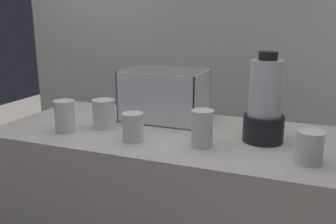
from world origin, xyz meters
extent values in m
cube|color=silver|center=(0.00, 0.77, 1.25)|extent=(2.60, 0.04, 2.50)
cube|color=white|center=(-0.08, 0.16, 0.90)|extent=(0.36, 0.25, 0.01)
cube|color=white|center=(-0.08, 0.04, 1.01)|extent=(0.36, 0.01, 0.23)
cube|color=white|center=(-0.08, 0.28, 1.01)|extent=(0.36, 0.01, 0.23)
cube|color=white|center=(-0.25, 0.16, 1.01)|extent=(0.01, 0.25, 0.23)
cube|color=white|center=(0.10, 0.16, 1.01)|extent=(0.01, 0.25, 0.23)
cone|color=orange|center=(-0.12, 0.17, 0.92)|extent=(0.19, 0.05, 0.03)
cone|color=orange|center=(-0.07, 0.17, 0.92)|extent=(0.10, 0.14, 0.02)
cone|color=orange|center=(-0.09, 0.15, 0.92)|extent=(0.06, 0.18, 0.03)
cone|color=orange|center=(-0.14, 0.16, 0.92)|extent=(0.10, 0.19, 0.03)
cone|color=orange|center=(-0.05, 0.15, 0.96)|extent=(0.09, 0.17, 0.03)
cone|color=orange|center=(-0.10, 0.15, 0.96)|extent=(0.15, 0.11, 0.04)
cone|color=orange|center=(-0.06, 0.16, 0.95)|extent=(0.08, 0.19, 0.03)
cone|color=orange|center=(-0.12, 0.17, 0.95)|extent=(0.19, 0.09, 0.03)
cone|color=orange|center=(-0.02, 0.17, 0.97)|extent=(0.08, 0.15, 0.02)
cone|color=orange|center=(-0.04, 0.13, 0.98)|extent=(0.16, 0.10, 0.03)
cone|color=orange|center=(-0.01, 0.13, 0.98)|extent=(0.07, 0.18, 0.03)
cone|color=orange|center=(-0.10, 0.17, 0.99)|extent=(0.05, 0.18, 0.03)
cone|color=orange|center=(-0.03, 0.19, 1.02)|extent=(0.15, 0.13, 0.03)
cone|color=orange|center=(-0.10, 0.12, 1.01)|extent=(0.14, 0.10, 0.03)
cylinder|color=black|center=(0.38, 0.01, 0.95)|extent=(0.15, 0.15, 0.10)
cylinder|color=silver|center=(0.38, 0.01, 1.10)|extent=(0.12, 0.12, 0.20)
cylinder|color=yellow|center=(0.38, 0.01, 1.02)|extent=(0.11, 0.11, 0.04)
cylinder|color=black|center=(0.38, 0.01, 1.22)|extent=(0.07, 0.07, 0.03)
cylinder|color=white|center=(-0.39, -0.16, 0.96)|extent=(0.08, 0.08, 0.12)
cylinder|color=red|center=(-0.39, -0.16, 0.95)|extent=(0.07, 0.07, 0.09)
cylinder|color=white|center=(-0.39, -0.16, 1.03)|extent=(0.08, 0.08, 0.01)
cylinder|color=white|center=(-0.26, -0.06, 0.96)|extent=(0.09, 0.09, 0.12)
cylinder|color=maroon|center=(-0.26, -0.06, 0.95)|extent=(0.08, 0.08, 0.10)
cylinder|color=white|center=(-0.26, -0.06, 1.02)|extent=(0.09, 0.09, 0.01)
cylinder|color=white|center=(-0.08, -0.16, 0.95)|extent=(0.08, 0.08, 0.10)
cylinder|color=orange|center=(-0.08, -0.16, 0.94)|extent=(0.07, 0.07, 0.07)
cylinder|color=white|center=(-0.08, -0.16, 1.00)|extent=(0.08, 0.08, 0.01)
cylinder|color=white|center=(0.18, -0.13, 0.96)|extent=(0.08, 0.08, 0.13)
cylinder|color=red|center=(0.18, -0.13, 0.95)|extent=(0.07, 0.07, 0.11)
cylinder|color=white|center=(0.18, -0.13, 1.03)|extent=(0.08, 0.08, 0.01)
cylinder|color=white|center=(0.54, -0.15, 0.95)|extent=(0.08, 0.08, 0.10)
cylinder|color=maroon|center=(0.54, -0.15, 0.94)|extent=(0.08, 0.08, 0.08)
cylinder|color=white|center=(0.54, -0.15, 1.00)|extent=(0.09, 0.09, 0.01)
camera|label=1|loc=(0.52, -1.33, 1.35)|focal=39.03mm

